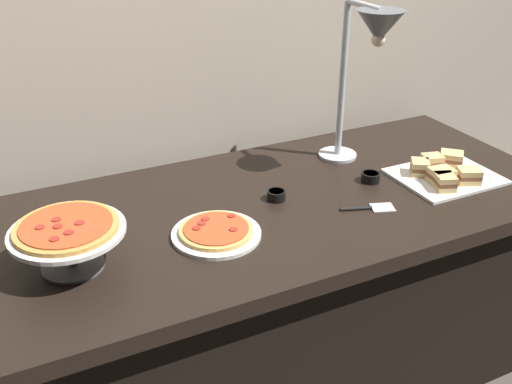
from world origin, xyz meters
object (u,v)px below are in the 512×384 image
at_px(serving_spatula, 370,208).
at_px(heat_lamp, 371,45).
at_px(sauce_cup_near, 371,177).
at_px(pizza_plate_front, 216,232).
at_px(pizza_plate_center, 68,233).
at_px(sauce_cup_far, 276,195).
at_px(sandwich_platter, 444,173).

bearing_deg(serving_spatula, heat_lamp, 61.90).
relative_size(sauce_cup_near, serving_spatula, 0.37).
relative_size(pizza_plate_front, pizza_plate_center, 0.87).
xyz_separation_m(sauce_cup_far, serving_spatula, (0.23, -0.18, -0.01)).
height_order(sandwich_platter, sauce_cup_near, sandwich_platter).
bearing_deg(pizza_plate_center, sauce_cup_near, 4.32).
relative_size(sauce_cup_near, sauce_cup_far, 1.07).
distance_m(heat_lamp, pizza_plate_center, 1.08).
bearing_deg(pizza_plate_center, serving_spatula, -5.29).
bearing_deg(heat_lamp, pizza_plate_front, -163.77).
bearing_deg(pizza_plate_front, heat_lamp, 16.23).
xyz_separation_m(pizza_plate_center, sauce_cup_near, (1.00, 0.08, -0.09)).
bearing_deg(serving_spatula, sandwich_platter, 10.54).
height_order(sandwich_platter, serving_spatula, sandwich_platter).
distance_m(heat_lamp, sauce_cup_far, 0.56).
xyz_separation_m(heat_lamp, sauce_cup_far, (-0.36, -0.06, -0.43)).
distance_m(sandwich_platter, sauce_cup_near, 0.25).
xyz_separation_m(heat_lamp, serving_spatula, (-0.13, -0.24, -0.44)).
height_order(pizza_plate_center, serving_spatula, pizza_plate_center).
height_order(sandwich_platter, sauce_cup_far, sandwich_platter).
relative_size(sandwich_platter, sauce_cup_near, 5.34).
distance_m(pizza_plate_front, serving_spatula, 0.49).
height_order(pizza_plate_front, serving_spatula, pizza_plate_front).
relative_size(heat_lamp, serving_spatula, 3.29).
bearing_deg(serving_spatula, pizza_plate_center, 174.71).
height_order(sauce_cup_near, sauce_cup_far, same).
bearing_deg(heat_lamp, serving_spatula, -118.10).
xyz_separation_m(sauce_cup_near, sauce_cup_far, (-0.35, 0.02, -0.00)).
xyz_separation_m(sandwich_platter, serving_spatula, (-0.35, -0.07, -0.02)).
bearing_deg(heat_lamp, sauce_cup_far, -170.71).
height_order(heat_lamp, pizza_plate_front, heat_lamp).
relative_size(pizza_plate_front, serving_spatula, 1.50).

